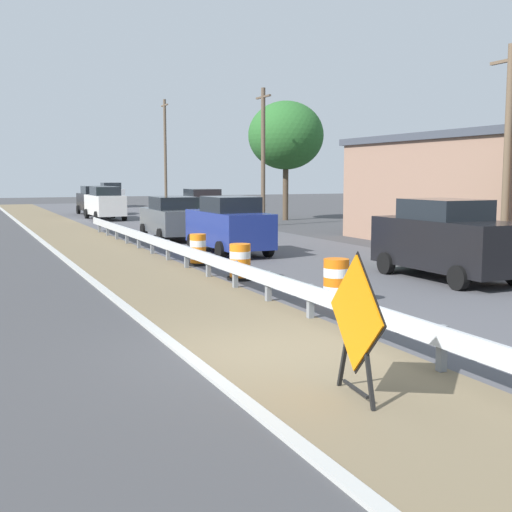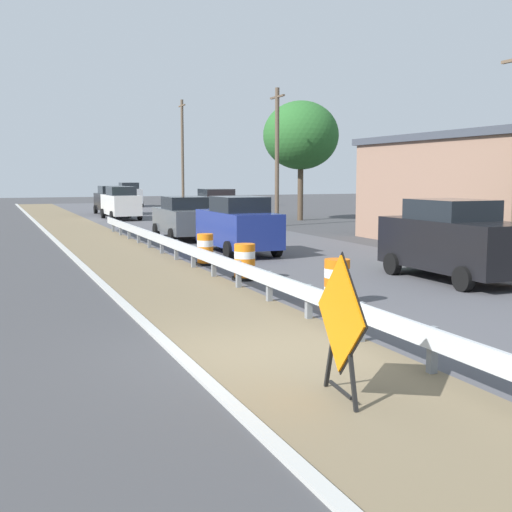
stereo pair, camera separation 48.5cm
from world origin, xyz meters
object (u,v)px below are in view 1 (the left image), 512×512
at_px(traffic_barrel_close, 240,264).
at_px(car_lead_far_lane, 229,225).
at_px(utility_pole_near, 507,151).
at_px(car_lead_near_lane, 95,200).
at_px(car_mid_far_lane, 111,195).
at_px(car_trailing_near_lane, 448,240).
at_px(car_distant_b, 105,203).
at_px(traffic_barrel_nearest, 336,284).
at_px(car_trailing_far_lane, 173,218).
at_px(traffic_barrel_mid, 198,251).
at_px(utility_pole_far, 165,153).
at_px(utility_pole_mid, 263,155).
at_px(car_distant_a, 203,207).
at_px(warning_sign_diamond, 356,319).

relative_size(traffic_barrel_close, car_lead_far_lane, 0.22).
bearing_deg(utility_pole_near, car_lead_far_lane, 140.36).
xyz_separation_m(car_lead_near_lane, car_mid_far_lane, (3.65, 11.59, 0.04)).
height_order(car_trailing_near_lane, car_distant_b, car_trailing_near_lane).
height_order(traffic_barrel_nearest, car_lead_near_lane, car_lead_near_lane).
bearing_deg(car_trailing_near_lane, car_trailing_far_lane, -166.58).
bearing_deg(traffic_barrel_mid, traffic_barrel_nearest, -84.36).
bearing_deg(utility_pole_near, car_trailing_near_lane, -153.24).
bearing_deg(car_lead_near_lane, utility_pole_far, -49.34).
bearing_deg(traffic_barrel_mid, utility_pole_mid, 58.15).
xyz_separation_m(traffic_barrel_nearest, utility_pole_mid, (8.08, 21.60, 3.55)).
height_order(traffic_barrel_close, utility_pole_near, utility_pole_near).
relative_size(car_trailing_near_lane, car_distant_a, 1.13).
height_order(utility_pole_near, utility_pole_far, utility_pole_far).
bearing_deg(car_distant_b, car_mid_far_lane, -14.16).
xyz_separation_m(traffic_barrel_close, car_lead_far_lane, (2.00, 5.88, 0.61)).
relative_size(car_lead_far_lane, car_distant_b, 0.97).
distance_m(warning_sign_diamond, traffic_barrel_close, 10.06).
relative_size(traffic_barrel_mid, utility_pole_far, 0.11).
bearing_deg(utility_pole_mid, traffic_barrel_close, -116.48).
height_order(warning_sign_diamond, traffic_barrel_mid, warning_sign_diamond).
relative_size(traffic_barrel_nearest, traffic_barrel_close, 1.02).
bearing_deg(traffic_barrel_mid, utility_pole_near, -20.55).
height_order(car_trailing_near_lane, utility_pole_mid, utility_pole_mid).
xyz_separation_m(warning_sign_diamond, traffic_barrel_close, (2.44, 9.74, -0.60)).
xyz_separation_m(car_trailing_near_lane, utility_pole_near, (4.05, 2.04, 2.57)).
height_order(traffic_barrel_nearest, car_lead_far_lane, car_lead_far_lane).
xyz_separation_m(traffic_barrel_close, utility_pole_far, (9.31, 38.96, 4.35)).
distance_m(car_lead_near_lane, car_trailing_near_lane, 34.88).
distance_m(car_lead_near_lane, utility_pole_far, 10.48).
distance_m(car_trailing_near_lane, car_lead_far_lane, 8.79).
relative_size(car_trailing_far_lane, utility_pole_mid, 0.61).
bearing_deg(car_trailing_near_lane, utility_pole_near, 115.93).
relative_size(traffic_barrel_nearest, car_mid_far_lane, 0.25).
xyz_separation_m(warning_sign_diamond, car_distant_b, (4.03, 36.43, 0.02)).
bearing_deg(car_trailing_near_lane, car_distant_a, 178.13).
xyz_separation_m(car_mid_far_lane, car_distant_b, (-4.05, -17.35, -0.02)).
bearing_deg(utility_pole_far, car_lead_near_lane, -138.33).
relative_size(car_lead_near_lane, utility_pole_near, 0.62).
bearing_deg(traffic_barrel_mid, car_lead_near_lane, 85.91).
bearing_deg(car_lead_near_lane, car_distant_a, -165.39).
bearing_deg(car_trailing_near_lane, traffic_barrel_close, -113.94).
xyz_separation_m(warning_sign_diamond, car_lead_near_lane, (4.43, 42.19, -0.00)).
bearing_deg(car_trailing_near_lane, car_lead_far_lane, -158.70).
bearing_deg(car_trailing_far_lane, car_distant_b, 1.52).
bearing_deg(utility_pole_near, car_trailing_far_lane, 122.19).
bearing_deg(car_trailing_far_lane, traffic_barrel_nearest, 177.33).
bearing_deg(car_distant_a, warning_sign_diamond, -15.21).
relative_size(warning_sign_diamond, car_distant_b, 0.41).
bearing_deg(car_distant_b, car_lead_far_lane, -179.91).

